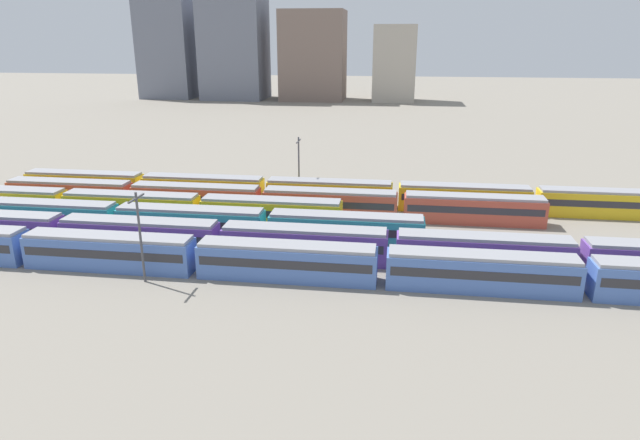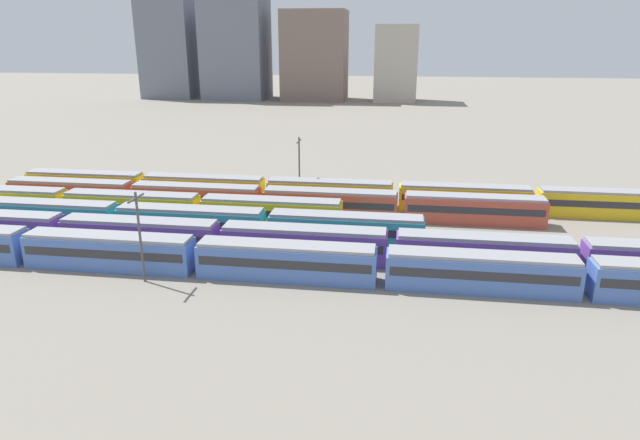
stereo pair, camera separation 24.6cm
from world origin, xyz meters
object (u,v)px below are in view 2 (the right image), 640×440
train_track_1 (304,243)px  train_track_0 (381,266)px  catenary_pole_0 (140,233)px  catenary_pole_1 (299,164)px  train_track_3 (132,206)px  train_track_2 (191,222)px  train_track_5 (330,193)px  train_track_4 (262,200)px

train_track_1 → train_track_0: bearing=-31.3°
catenary_pole_0 → catenary_pole_1: bearing=72.7°
train_track_3 → catenary_pole_1: bearing=34.3°
train_track_2 → catenary_pole_0: catenary_pole_0 is taller
train_track_0 → train_track_3: (-33.47, 15.60, -0.00)m
train_track_1 → train_track_5: (0.16, 20.80, 0.00)m
catenary_pole_1 → train_track_4: bearing=-113.5°
train_track_3 → train_track_4: bearing=17.6°
train_track_5 → train_track_2: bearing=-133.9°
train_track_0 → train_track_3: bearing=155.0°
train_track_2 → train_track_3: same height
train_track_0 → catenary_pole_1: bearing=114.6°
catenary_pole_0 → train_track_5: bearing=62.4°
train_track_3 → catenary_pole_0: (10.10, -18.30, 3.26)m
catenary_pole_1 → train_track_5: bearing=-33.0°
train_track_2 → train_track_4: size_ratio=0.75×
train_track_3 → catenary_pole_0: bearing=-61.1°
train_track_4 → train_track_3: bearing=-162.4°
train_track_3 → train_track_5: bearing=22.5°
train_track_4 → train_track_5: same height
train_track_1 → train_track_5: 20.80m
train_track_2 → train_track_5: (15.00, 15.60, 0.00)m
train_track_0 → train_track_1: same height
train_track_1 → catenary_pole_1: (-4.87, 24.07, 3.28)m
train_track_1 → train_track_3: size_ratio=1.68×
train_track_0 → train_track_4: same height
train_track_3 → catenary_pole_1: 24.49m
train_track_3 → train_track_1: bearing=-22.6°
train_track_2 → train_track_4: (6.30, 10.40, 0.00)m
train_track_4 → train_track_5: 10.14m
train_track_2 → train_track_3: size_ratio=1.00×
train_track_0 → catenary_pole_0: 23.75m
train_track_5 → catenary_pole_1: bearing=147.0°
train_track_2 → train_track_3: 11.34m
train_track_0 → train_track_2: 25.60m
train_track_0 → catenary_pole_0: catenary_pole_0 is taller
catenary_pole_1 → train_track_1: bearing=-78.6°
train_track_4 → catenary_pole_1: 9.80m
train_track_2 → train_track_4: 12.16m
train_track_5 → train_track_1: bearing=-90.4°
catenary_pole_0 → train_track_1: bearing=28.1°
train_track_1 → train_track_2: size_ratio=1.68×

